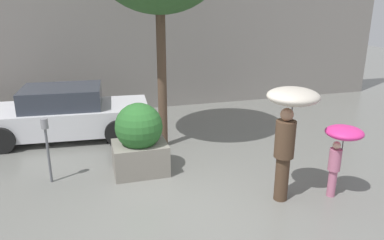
{
  "coord_description": "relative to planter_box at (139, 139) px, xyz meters",
  "views": [
    {
      "loc": [
        -1.52,
        -5.74,
        3.55
      ],
      "look_at": [
        0.6,
        1.6,
        1.05
      ],
      "focal_mm": 35.0,
      "sensor_mm": 36.0,
      "label": 1
    }
  ],
  "objects": [
    {
      "name": "ground_plane",
      "position": [
        0.56,
        -1.55,
        -0.75
      ],
      "size": [
        40.0,
        40.0,
        0.0
      ],
      "primitive_type": "plane",
      "color": "slate"
    },
    {
      "name": "building_facade",
      "position": [
        0.56,
        4.95,
        2.25
      ],
      "size": [
        18.0,
        0.3,
        6.0
      ],
      "color": "gray",
      "rests_on": "ground"
    },
    {
      "name": "planter_box",
      "position": [
        0.0,
        0.0,
        0.0
      ],
      "size": [
        1.12,
        0.98,
        1.52
      ],
      "color": "gray",
      "rests_on": "ground"
    },
    {
      "name": "person_adult",
      "position": [
        2.39,
        -1.8,
        0.82
      ],
      "size": [
        0.91,
        0.91,
        2.08
      ],
      "rotation": [
        0.0,
        0.0,
        0.51
      ],
      "color": "#473323",
      "rests_on": "ground"
    },
    {
      "name": "person_child",
      "position": [
        3.35,
        -2.03,
        0.34
      ],
      "size": [
        0.67,
        0.67,
        1.38
      ],
      "rotation": [
        0.0,
        0.0,
        -0.46
      ],
      "color": "#B76684",
      "rests_on": "ground"
    },
    {
      "name": "parked_car_near",
      "position": [
        -1.6,
        2.7,
        -0.12
      ],
      "size": [
        4.51,
        2.18,
        1.36
      ],
      "rotation": [
        0.0,
        0.0,
        1.49
      ],
      "color": "silver",
      "rests_on": "ground"
    },
    {
      "name": "parking_meter",
      "position": [
        -1.81,
        0.05,
        0.22
      ],
      "size": [
        0.14,
        0.14,
        1.35
      ],
      "color": "#595B60",
      "rests_on": "ground"
    }
  ]
}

